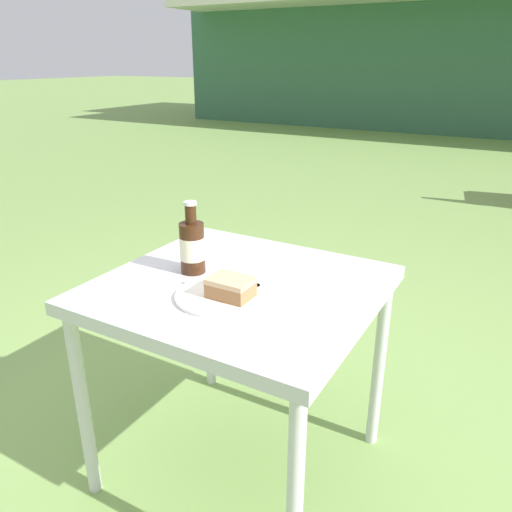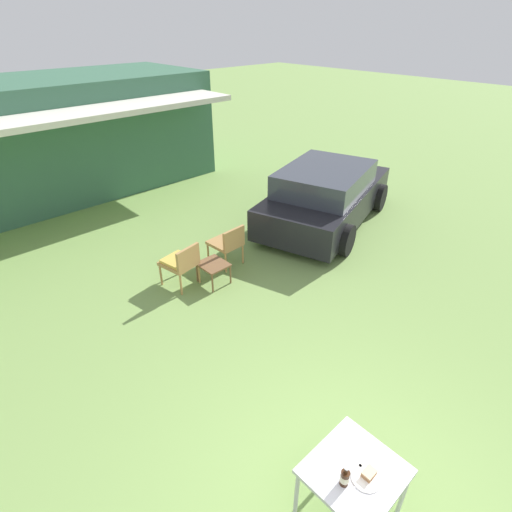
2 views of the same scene
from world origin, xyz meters
name	(u,v)px [view 1 (image 1 of 2)]	position (x,y,z in m)	size (l,w,h in m)	color
ground_plane	(242,463)	(0.00, 0.00, 0.00)	(60.00, 60.00, 0.00)	#7A9E51
cabin_building	(482,53)	(-0.68, 10.05, 1.39)	(11.44, 4.49, 2.76)	#38664C
patio_table	(239,304)	(0.00, 0.00, 0.61)	(0.78, 0.74, 0.68)	silver
cake_on_plate	(225,292)	(0.02, -0.10, 0.70)	(0.25, 0.25, 0.06)	white
cola_bottle_near	(193,246)	(-0.17, 0.00, 0.77)	(0.08, 0.08, 0.22)	#381E0F
fork	(208,290)	(-0.04, -0.09, 0.68)	(0.19, 0.03, 0.01)	silver
loose_bottle_cap	(255,287)	(0.06, -0.01, 0.69)	(0.03, 0.03, 0.01)	silver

